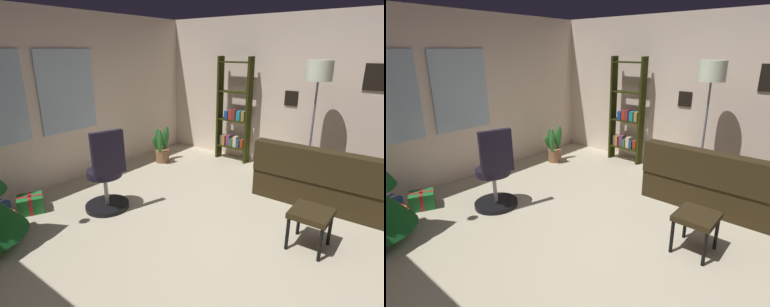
# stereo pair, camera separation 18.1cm
# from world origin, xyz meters

# --- Properties ---
(ground_plane) EXTENTS (5.37, 6.28, 0.10)m
(ground_plane) POSITION_xyz_m (0.00, 0.00, -0.05)
(ground_plane) COLOR beige
(wall_back_with_windows) EXTENTS (5.37, 0.12, 2.56)m
(wall_back_with_windows) POSITION_xyz_m (-0.02, 3.19, 1.28)
(wall_back_with_windows) COLOR beige
(wall_back_with_windows) RESTS_ON ground_plane
(wall_right_with_frames) EXTENTS (0.12, 6.28, 2.56)m
(wall_right_with_frames) POSITION_xyz_m (2.73, -0.00, 1.28)
(wall_right_with_frames) COLOR beige
(wall_right_with_frames) RESTS_ON ground_plane
(couch) EXTENTS (1.65, 2.09, 0.81)m
(couch) POSITION_xyz_m (1.89, -0.54, 0.27)
(couch) COLOR #2E2312
(couch) RESTS_ON ground_plane
(footstool) EXTENTS (0.41, 0.39, 0.43)m
(footstool) POSITION_xyz_m (0.51, -0.44, 0.36)
(footstool) COLOR #2E2312
(footstool) RESTS_ON ground_plane
(gift_box_red) EXTENTS (0.24, 0.24, 0.16)m
(gift_box_red) POSITION_xyz_m (-1.23, 2.55, 0.07)
(gift_box_red) COLOR red
(gift_box_red) RESTS_ON ground_plane
(gift_box_green) EXTENTS (0.38, 0.37, 0.22)m
(gift_box_green) POSITION_xyz_m (-0.87, 2.65, 0.11)
(gift_box_green) COLOR #1E722D
(gift_box_green) RESTS_ON ground_plane
(gift_box_blue) EXTENTS (0.36, 0.28, 0.21)m
(gift_box_blue) POSITION_xyz_m (-1.24, 2.79, 0.10)
(gift_box_blue) COLOR #2D4C99
(gift_box_blue) RESTS_ON ground_plane
(office_chair) EXTENTS (0.56, 0.57, 1.08)m
(office_chair) POSITION_xyz_m (-0.23, 1.89, 0.43)
(office_chair) COLOR black
(office_chair) RESTS_ON ground_plane
(bookshelf) EXTENTS (0.18, 0.64, 1.89)m
(bookshelf) POSITION_xyz_m (2.47, 1.61, 0.83)
(bookshelf) COLOR black
(bookshelf) RESTS_ON ground_plane
(floor_lamp) EXTENTS (0.37, 0.37, 1.86)m
(floor_lamp) POSITION_xyz_m (2.14, 0.11, 1.59)
(floor_lamp) COLOR slate
(floor_lamp) RESTS_ON ground_plane
(potted_plant) EXTENTS (0.43, 0.35, 0.66)m
(potted_plant) POSITION_xyz_m (1.56, 2.59, 0.29)
(potted_plant) COLOR #8A5E3D
(potted_plant) RESTS_ON ground_plane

